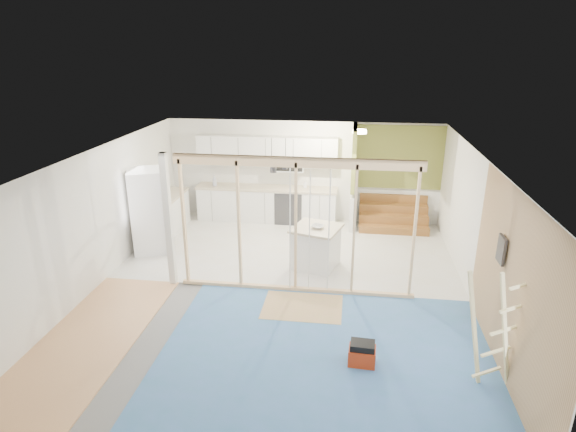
# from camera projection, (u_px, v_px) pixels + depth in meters

# --- Properties ---
(room) EXTENTS (7.01, 8.01, 2.61)m
(room) POSITION_uv_depth(u_px,v_px,m) (279.00, 226.00, 8.73)
(room) COLOR slate
(room) RESTS_ON ground
(floor_overlays) EXTENTS (7.00, 8.00, 0.03)m
(floor_overlays) POSITION_uv_depth(u_px,v_px,m) (284.00, 288.00, 9.21)
(floor_overlays) COLOR silver
(floor_overlays) RESTS_ON room
(stud_frame) EXTENTS (4.66, 0.14, 2.60)m
(stud_frame) POSITION_uv_depth(u_px,v_px,m) (266.00, 211.00, 8.66)
(stud_frame) COLOR beige
(stud_frame) RESTS_ON room
(base_cabinets) EXTENTS (4.45, 2.24, 0.93)m
(base_cabinets) POSITION_uv_depth(u_px,v_px,m) (237.00, 207.00, 12.35)
(base_cabinets) COLOR white
(base_cabinets) RESTS_ON room
(upper_cabinets) EXTENTS (3.60, 0.41, 0.85)m
(upper_cabinets) POSITION_uv_depth(u_px,v_px,m) (269.00, 152.00, 12.21)
(upper_cabinets) COLOR white
(upper_cabinets) RESTS_ON room
(green_partition) EXTENTS (2.25, 1.51, 2.60)m
(green_partition) POSITION_uv_depth(u_px,v_px,m) (382.00, 191.00, 12.00)
(green_partition) COLOR olive
(green_partition) RESTS_ON room
(pot_rack) EXTENTS (0.52, 0.52, 0.72)m
(pot_rack) POSITION_uv_depth(u_px,v_px,m) (278.00, 164.00, 10.29)
(pot_rack) COLOR black
(pot_rack) RESTS_ON room
(sheathing_panel) EXTENTS (0.02, 4.00, 2.60)m
(sheathing_panel) POSITION_uv_depth(u_px,v_px,m) (514.00, 292.00, 6.42)
(sheathing_panel) COLOR tan
(sheathing_panel) RESTS_ON room
(electrical_panel) EXTENTS (0.04, 0.30, 0.40)m
(electrical_panel) POSITION_uv_depth(u_px,v_px,m) (501.00, 250.00, 6.87)
(electrical_panel) COLOR #343439
(electrical_panel) RESTS_ON room
(ceiling_light) EXTENTS (0.32, 0.32, 0.08)m
(ceiling_light) POSITION_uv_depth(u_px,v_px,m) (360.00, 132.00, 10.93)
(ceiling_light) COLOR #FFEABF
(ceiling_light) RESTS_ON room
(fridge) EXTENTS (1.08, 1.04, 1.88)m
(fridge) POSITION_uv_depth(u_px,v_px,m) (151.00, 211.00, 10.60)
(fridge) COLOR white
(fridge) RESTS_ON room
(island) EXTENTS (1.13, 1.13, 0.89)m
(island) POSITION_uv_depth(u_px,v_px,m) (316.00, 247.00, 9.97)
(island) COLOR white
(island) RESTS_ON room
(bowl) EXTENTS (0.31, 0.31, 0.06)m
(bowl) POSITION_uv_depth(u_px,v_px,m) (318.00, 227.00, 9.76)
(bowl) COLOR silver
(bowl) RESTS_ON island
(soap_bottle_a) EXTENTS (0.15, 0.15, 0.30)m
(soap_bottle_a) POSITION_uv_depth(u_px,v_px,m) (215.00, 180.00, 12.46)
(soap_bottle_a) COLOR #A4A7B7
(soap_bottle_a) RESTS_ON base_cabinets
(soap_bottle_b) EXTENTS (0.09, 0.09, 0.18)m
(soap_bottle_b) POSITION_uv_depth(u_px,v_px,m) (305.00, 184.00, 12.35)
(soap_bottle_b) COLOR silver
(soap_bottle_b) RESTS_ON base_cabinets
(toolbox) EXTENTS (0.41, 0.31, 0.37)m
(toolbox) POSITION_uv_depth(u_px,v_px,m) (362.00, 354.00, 6.98)
(toolbox) COLOR #AE2E10
(toolbox) RESTS_ON room
(ladder) EXTENTS (0.93, 0.17, 1.75)m
(ladder) POSITION_uv_depth(u_px,v_px,m) (494.00, 330.00, 6.28)
(ladder) COLOR #F0DC92
(ladder) RESTS_ON room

